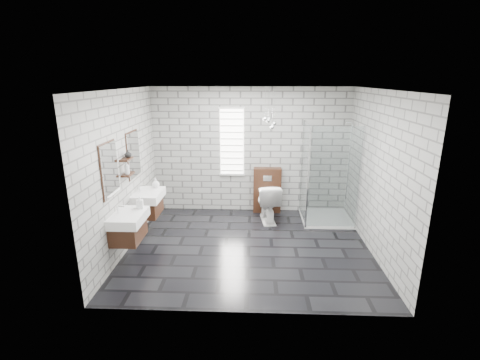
# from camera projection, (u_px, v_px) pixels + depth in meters

# --- Properties ---
(floor) EXTENTS (4.20, 3.60, 0.02)m
(floor) POSITION_uv_depth(u_px,v_px,m) (249.00, 247.00, 6.15)
(floor) COLOR black
(floor) RESTS_ON ground
(ceiling) EXTENTS (4.20, 3.60, 0.02)m
(ceiling) POSITION_uv_depth(u_px,v_px,m) (250.00, 89.00, 5.38)
(ceiling) COLOR white
(ceiling) RESTS_ON wall_back
(wall_back) EXTENTS (4.20, 0.02, 2.70)m
(wall_back) POSITION_uv_depth(u_px,v_px,m) (250.00, 151.00, 7.50)
(wall_back) COLOR #9F9E99
(wall_back) RESTS_ON floor
(wall_front) EXTENTS (4.20, 0.02, 2.70)m
(wall_front) POSITION_uv_depth(u_px,v_px,m) (247.00, 214.00, 4.03)
(wall_front) COLOR #9F9E99
(wall_front) RESTS_ON floor
(wall_left) EXTENTS (0.02, 3.60, 2.70)m
(wall_left) POSITION_uv_depth(u_px,v_px,m) (124.00, 172.00, 5.85)
(wall_left) COLOR #9F9E99
(wall_left) RESTS_ON floor
(wall_right) EXTENTS (0.02, 3.60, 2.70)m
(wall_right) POSITION_uv_depth(u_px,v_px,m) (378.00, 175.00, 5.68)
(wall_right) COLOR #9F9E99
(wall_right) RESTS_ON floor
(vanity_left) EXTENTS (0.47, 0.70, 1.57)m
(vanity_left) POSITION_uv_depth(u_px,v_px,m) (126.00, 219.00, 5.42)
(vanity_left) COLOR #381E11
(vanity_left) RESTS_ON wall_left
(vanity_right) EXTENTS (0.47, 0.70, 1.57)m
(vanity_right) POSITION_uv_depth(u_px,v_px,m) (147.00, 196.00, 6.44)
(vanity_right) COLOR #381E11
(vanity_right) RESTS_ON wall_left
(shelf_lower) EXTENTS (0.14, 0.30, 0.03)m
(shelf_lower) POSITION_uv_depth(u_px,v_px,m) (128.00, 174.00, 5.81)
(shelf_lower) COLOR #381E11
(shelf_lower) RESTS_ON wall_left
(shelf_upper) EXTENTS (0.14, 0.30, 0.03)m
(shelf_upper) POSITION_uv_depth(u_px,v_px,m) (126.00, 159.00, 5.73)
(shelf_upper) COLOR #381E11
(shelf_upper) RESTS_ON wall_left
(window) EXTENTS (0.56, 0.05, 1.48)m
(window) POSITION_uv_depth(u_px,v_px,m) (232.00, 142.00, 7.43)
(window) COLOR white
(window) RESTS_ON wall_back
(cistern_panel) EXTENTS (0.60, 0.20, 1.00)m
(cistern_panel) POSITION_uv_depth(u_px,v_px,m) (267.00, 190.00, 7.62)
(cistern_panel) COLOR #381E11
(cistern_panel) RESTS_ON floor
(flush_plate) EXTENTS (0.18, 0.01, 0.12)m
(flush_plate) POSITION_uv_depth(u_px,v_px,m) (268.00, 178.00, 7.44)
(flush_plate) COLOR silver
(flush_plate) RESTS_ON cistern_panel
(shower_enclosure) EXTENTS (1.00, 1.00, 2.03)m
(shower_enclosure) POSITION_uv_depth(u_px,v_px,m) (323.00, 199.00, 7.08)
(shower_enclosure) COLOR white
(shower_enclosure) RESTS_ON floor
(pendant_cluster) EXTENTS (0.28, 0.27, 0.81)m
(pendant_cluster) POSITION_uv_depth(u_px,v_px,m) (270.00, 121.00, 6.87)
(pendant_cluster) COLOR silver
(pendant_cluster) RESTS_ON ceiling
(toilet) EXTENTS (0.54, 0.84, 0.81)m
(toilet) POSITION_uv_depth(u_px,v_px,m) (268.00, 202.00, 7.17)
(toilet) COLOR white
(toilet) RESTS_ON floor
(soap_bottle_a) EXTENTS (0.11, 0.11, 0.21)m
(soap_bottle_a) POSITION_uv_depth(u_px,v_px,m) (140.00, 202.00, 5.57)
(soap_bottle_a) COLOR #B2B2B2
(soap_bottle_a) RESTS_ON vanity_left
(soap_bottle_b) EXTENTS (0.19, 0.19, 0.19)m
(soap_bottle_b) POSITION_uv_depth(u_px,v_px,m) (156.00, 183.00, 6.62)
(soap_bottle_b) COLOR #B2B2B2
(soap_bottle_b) RESTS_ON vanity_right
(soap_bottle_c) EXTENTS (0.10, 0.10, 0.22)m
(soap_bottle_c) POSITION_uv_depth(u_px,v_px,m) (127.00, 168.00, 5.73)
(soap_bottle_c) COLOR #B2B2B2
(soap_bottle_c) RESTS_ON shelf_lower
(vase) EXTENTS (0.13, 0.13, 0.12)m
(vase) POSITION_uv_depth(u_px,v_px,m) (128.00, 154.00, 5.77)
(vase) COLOR #B2B2B2
(vase) RESTS_ON shelf_upper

